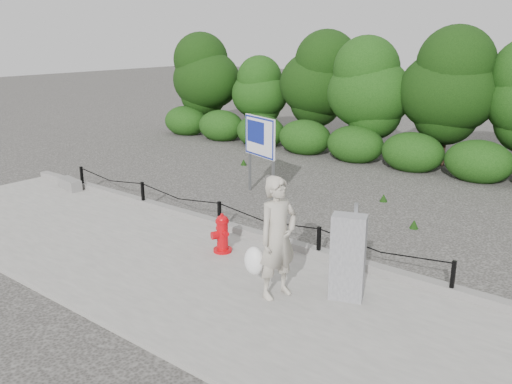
{
  "coord_description": "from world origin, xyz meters",
  "views": [
    {
      "loc": [
        7.45,
        -8.09,
        4.13
      ],
      "look_at": [
        0.84,
        0.2,
        1.0
      ],
      "focal_mm": 38.0,
      "sensor_mm": 36.0,
      "label": 1
    }
  ],
  "objects_px": {
    "fire_hydrant": "(222,234)",
    "utility_cabinet": "(348,257)",
    "advertising_sign": "(260,140)",
    "pedestrian": "(276,239)",
    "concrete_block": "(70,184)"
  },
  "relations": [
    {
      "from": "fire_hydrant",
      "to": "concrete_block",
      "type": "bearing_deg",
      "value": -162.11
    },
    {
      "from": "fire_hydrant",
      "to": "advertising_sign",
      "type": "distance_m",
      "value": 4.25
    },
    {
      "from": "pedestrian",
      "to": "concrete_block",
      "type": "xyz_separation_m",
      "value": [
        -7.99,
        1.48,
        -0.82
      ]
    },
    {
      "from": "fire_hydrant",
      "to": "utility_cabinet",
      "type": "relative_size",
      "value": 0.5
    },
    {
      "from": "fire_hydrant",
      "to": "utility_cabinet",
      "type": "xyz_separation_m",
      "value": [
        2.8,
        -0.18,
        0.33
      ]
    },
    {
      "from": "fire_hydrant",
      "to": "utility_cabinet",
      "type": "bearing_deg",
      "value": 20.56
    },
    {
      "from": "advertising_sign",
      "to": "fire_hydrant",
      "type": "bearing_deg",
      "value": -44.06
    },
    {
      "from": "pedestrian",
      "to": "fire_hydrant",
      "type": "bearing_deg",
      "value": 80.62
    },
    {
      "from": "pedestrian",
      "to": "utility_cabinet",
      "type": "xyz_separation_m",
      "value": [
        0.93,
        0.61,
        -0.26
      ]
    },
    {
      "from": "fire_hydrant",
      "to": "advertising_sign",
      "type": "xyz_separation_m",
      "value": [
        -1.95,
        3.64,
        1.02
      ]
    },
    {
      "from": "pedestrian",
      "to": "concrete_block",
      "type": "distance_m",
      "value": 8.17
    },
    {
      "from": "pedestrian",
      "to": "utility_cabinet",
      "type": "distance_m",
      "value": 1.15
    },
    {
      "from": "utility_cabinet",
      "to": "pedestrian",
      "type": "bearing_deg",
      "value": -167.47
    },
    {
      "from": "advertising_sign",
      "to": "pedestrian",
      "type": "bearing_deg",
      "value": -31.47
    },
    {
      "from": "pedestrian",
      "to": "concrete_block",
      "type": "height_order",
      "value": "pedestrian"
    }
  ]
}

